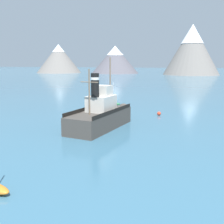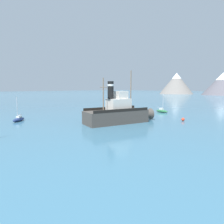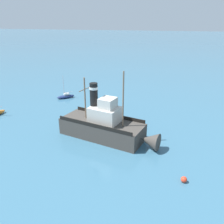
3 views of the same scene
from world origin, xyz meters
name	(u,v)px [view 1 (image 1 of 3)]	position (x,y,z in m)	size (l,w,h in m)	color
ground_plane	(94,127)	(0.00, 0.00, 0.00)	(600.00, 600.00, 0.00)	#38667F
mountain_ridge	(190,52)	(22.05, 156.61, 14.32)	(177.46, 49.70, 31.30)	slate
old_tugboat	(102,115)	(1.15, 0.05, 1.83)	(7.27, 14.79, 9.90)	#423D38
sailboat_green	(112,103)	(-1.55, 19.57, 0.43)	(3.92, 1.65, 4.90)	#286B3D
mooring_buoy	(159,114)	(8.78, 10.64, 0.33)	(0.65, 0.65, 0.65)	red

